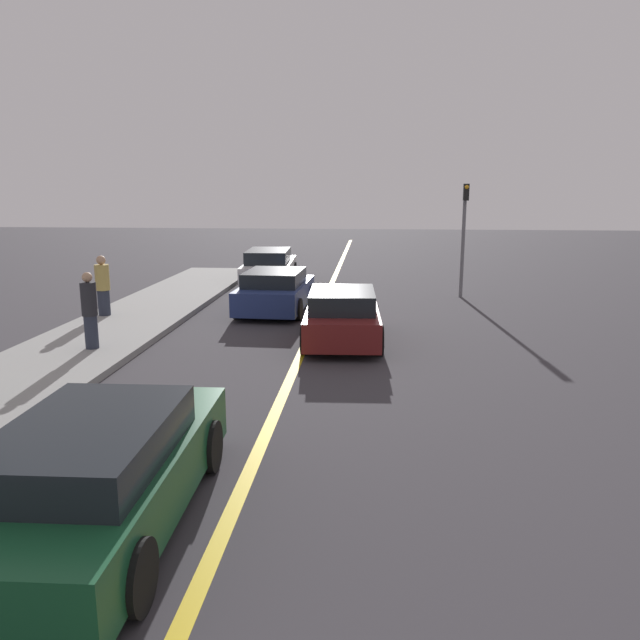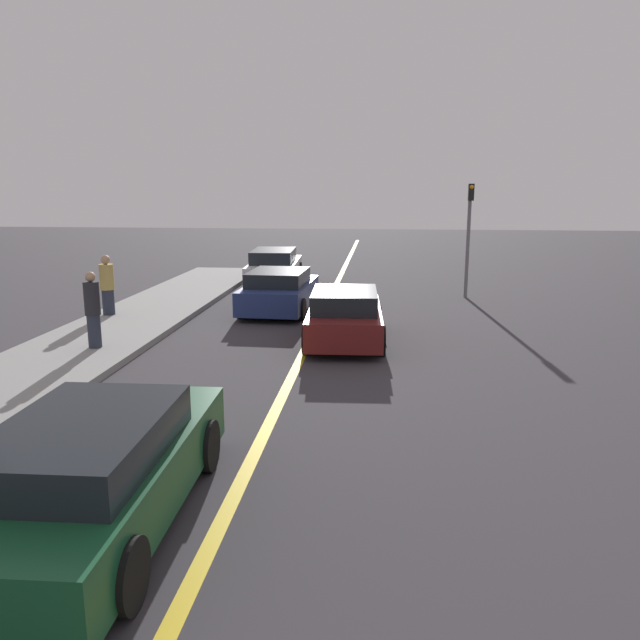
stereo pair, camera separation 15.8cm
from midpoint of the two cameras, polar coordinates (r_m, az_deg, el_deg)
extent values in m
cube|color=gold|center=(15.38, -0.74, -1.96)|extent=(0.20, 60.00, 0.01)
cube|color=gray|center=(14.39, -22.78, -3.61)|extent=(2.90, 30.64, 0.15)
cube|color=#144728|center=(7.57, -19.11, -13.60)|extent=(1.94, 4.63, 0.69)
cube|color=black|center=(7.16, -20.19, -10.24)|extent=(1.67, 2.56, 0.44)
cylinder|color=black|center=(9.17, -20.56, -10.41)|extent=(0.24, 0.70, 0.70)
cylinder|color=black|center=(8.61, -9.83, -11.27)|extent=(0.24, 0.70, 0.70)
cylinder|color=black|center=(6.22, -16.58, -21.48)|extent=(0.24, 0.70, 0.70)
cube|color=maroon|center=(15.25, 2.58, -0.09)|extent=(1.90, 3.98, 0.66)
cube|color=black|center=(14.95, 2.56, 1.85)|extent=(1.62, 2.21, 0.46)
cylinder|color=black|center=(16.50, -0.23, 0.25)|extent=(0.25, 0.71, 0.70)
cylinder|color=black|center=(16.48, 5.50, 0.18)|extent=(0.25, 0.71, 0.70)
cylinder|color=black|center=(14.14, -0.83, -1.76)|extent=(0.25, 0.71, 0.70)
cylinder|color=black|center=(14.12, 5.86, -1.84)|extent=(0.25, 0.71, 0.70)
cube|color=navy|center=(19.03, -3.49, 2.34)|extent=(1.99, 3.99, 0.69)
cube|color=black|center=(18.75, -3.61, 3.90)|extent=(1.70, 2.22, 0.42)
cylinder|color=black|center=(20.42, -5.21, 2.40)|extent=(0.25, 0.65, 0.64)
cylinder|color=black|center=(20.09, -0.36, 2.30)|extent=(0.25, 0.65, 0.64)
cylinder|color=black|center=(18.10, -6.95, 1.12)|extent=(0.25, 0.65, 0.64)
cylinder|color=black|center=(17.73, -1.50, 0.98)|extent=(0.25, 0.65, 0.64)
cube|color=silver|center=(24.98, -3.98, 4.63)|extent=(2.02, 4.80, 0.66)
cube|color=black|center=(24.68, -4.10, 5.87)|extent=(1.70, 2.67, 0.49)
cylinder|color=black|center=(26.55, -5.44, 4.65)|extent=(0.25, 0.66, 0.65)
cylinder|color=black|center=(26.36, -1.77, 4.64)|extent=(0.25, 0.66, 0.65)
cylinder|color=black|center=(23.69, -6.44, 3.73)|extent=(0.25, 0.66, 0.65)
cylinder|color=black|center=(23.48, -2.33, 3.72)|extent=(0.25, 0.66, 0.65)
cylinder|color=#282D3D|center=(14.99, -19.65, -0.97)|extent=(0.29, 0.29, 0.75)
cylinder|color=#232328|center=(14.85, -19.85, 1.87)|extent=(0.35, 0.35, 0.75)
sphere|color=tan|center=(14.77, -19.99, 3.74)|extent=(0.22, 0.22, 0.22)
cylinder|color=#282D3D|center=(18.75, -18.55, 1.57)|extent=(0.34, 0.34, 0.72)
cylinder|color=tan|center=(18.64, -18.70, 3.75)|extent=(0.40, 0.40, 0.72)
sphere|color=tan|center=(18.58, -18.80, 5.24)|extent=(0.26, 0.26, 0.26)
cylinder|color=slate|center=(21.86, 13.58, 6.98)|extent=(0.12, 0.12, 3.84)
cube|color=black|center=(21.61, 13.86, 11.28)|extent=(0.18, 0.18, 0.55)
sphere|color=orange|center=(21.52, 13.92, 11.72)|extent=(0.14, 0.14, 0.14)
camera|label=1|loc=(0.08, -89.59, 0.09)|focal=35.00mm
camera|label=2|loc=(0.08, 90.41, -0.09)|focal=35.00mm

